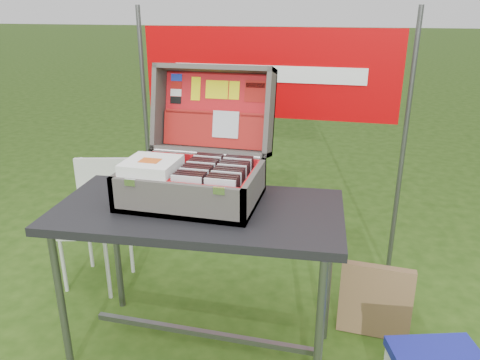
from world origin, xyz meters
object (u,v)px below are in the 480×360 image
(chair, at_px, (95,227))
(cardboard_box, at_px, (375,301))
(suitcase, at_px, (195,139))
(table, at_px, (201,284))

(chair, bearing_deg, cardboard_box, -18.03)
(chair, relative_size, cardboard_box, 1.97)
(chair, height_order, cardboard_box, chair)
(suitcase, relative_size, cardboard_box, 1.55)
(table, distance_m, suitcase, 0.71)
(cardboard_box, bearing_deg, suitcase, -160.85)
(table, relative_size, suitcase, 2.12)
(table, xyz_separation_m, chair, (-0.86, 0.48, -0.02))
(cardboard_box, bearing_deg, chair, -179.82)
(cardboard_box, bearing_deg, table, -152.58)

